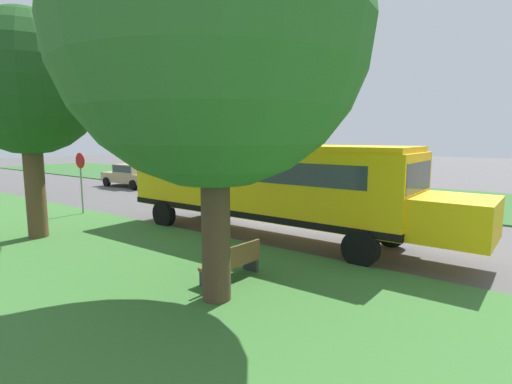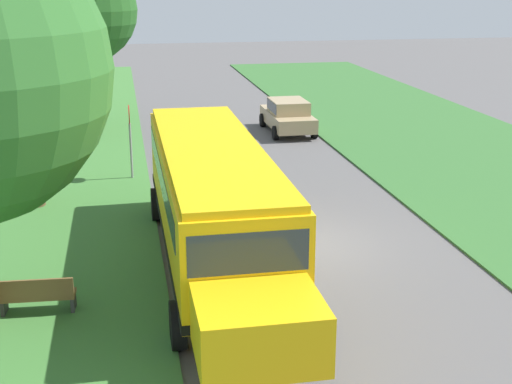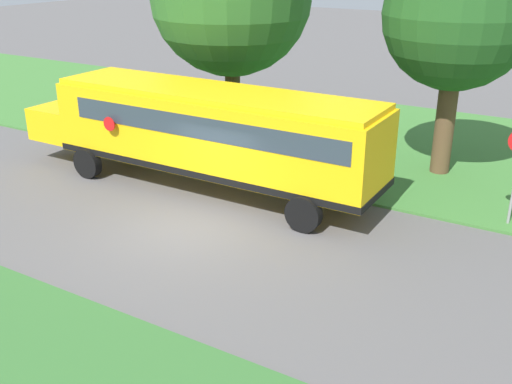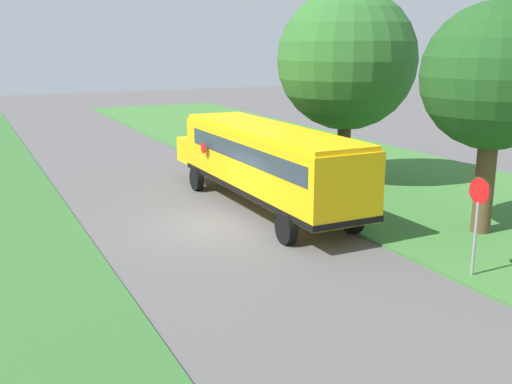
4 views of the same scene
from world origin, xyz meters
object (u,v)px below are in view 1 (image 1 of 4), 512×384
car_tan_nearest (131,174)px  oak_tree_beside_bus (215,24)px  stop_sign (81,176)px  oak_tree_roadside_mid (32,86)px  park_bench (232,263)px  school_bus (268,181)px

car_tan_nearest → oak_tree_beside_bus: oak_tree_beside_bus is taller
oak_tree_beside_bus → stop_sign: size_ratio=3.09×
oak_tree_roadside_mid → park_bench: 9.05m
oak_tree_beside_bus → school_bus: bearing=25.4°
car_tan_nearest → park_bench: size_ratio=2.71×
car_tan_nearest → stop_sign: bearing=-137.5°
school_bus → oak_tree_beside_bus: bearing=-154.6°
oak_tree_roadside_mid → stop_sign: 5.28m
school_bus → oak_tree_roadside_mid: (-4.91, 5.84, 3.13)m
oak_tree_beside_bus → stop_sign: bearing=73.1°
car_tan_nearest → oak_tree_roadside_mid: size_ratio=0.59×
park_bench → school_bus: bearing=24.9°
stop_sign → park_bench: size_ratio=1.69×
oak_tree_beside_bus → stop_sign: oak_tree_beside_bus is taller
school_bus → car_tan_nearest: 16.39m
car_tan_nearest → park_bench: (-9.66, -17.33, -0.40)m
stop_sign → park_bench: 10.85m
car_tan_nearest → school_bus: bearing=-109.7°
school_bus → oak_tree_roadside_mid: oak_tree_roadside_mid is taller
car_tan_nearest → oak_tree_beside_bus: (-10.77, -17.90, 4.66)m
school_bus → car_tan_nearest: (5.51, 15.40, -1.05)m
school_bus → oak_tree_beside_bus: (-5.26, -2.49, 3.62)m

